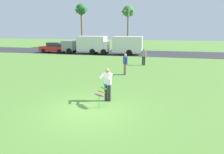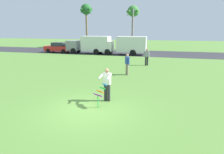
# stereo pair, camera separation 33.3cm
# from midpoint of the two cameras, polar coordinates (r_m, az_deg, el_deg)

# --- Properties ---
(ground_plane) EXTENTS (120.00, 120.00, 0.00)m
(ground_plane) POSITION_cam_midpoint_polar(r_m,az_deg,el_deg) (9.33, -7.67, -9.49)
(ground_plane) COLOR #568438
(road_strip) EXTENTS (120.00, 8.00, 0.01)m
(road_strip) POSITION_cam_midpoint_polar(r_m,az_deg,el_deg) (31.04, 7.24, 6.93)
(road_strip) COLOR #2D2D33
(road_strip) RESTS_ON ground
(person_kite_flyer) EXTENTS (0.57, 0.68, 1.73)m
(person_kite_flyer) POSITION_cam_midpoint_polar(r_m,az_deg,el_deg) (10.04, -2.27, -1.91)
(person_kite_flyer) COLOR #26262B
(person_kite_flyer) RESTS_ON ground
(kite_held) EXTENTS (0.61, 0.73, 1.10)m
(kite_held) POSITION_cam_midpoint_polar(r_m,az_deg,el_deg) (9.37, -4.13, -4.48)
(kite_held) COLOR blue
(kite_held) RESTS_ON ground
(parked_car_red) EXTENTS (4.26, 1.96, 1.60)m
(parked_car_red) POSITION_cam_midpoint_polar(r_m,az_deg,el_deg) (32.70, -16.89, 8.15)
(parked_car_red) COLOR red
(parked_car_red) RESTS_ON ground
(parked_truck_grey_van) EXTENTS (6.72, 2.17, 2.62)m
(parked_truck_grey_van) POSITION_cam_midpoint_polar(r_m,az_deg,el_deg) (30.28, -7.65, 9.42)
(parked_truck_grey_van) COLOR gray
(parked_truck_grey_van) RESTS_ON ground
(parked_truck_white_box) EXTENTS (6.74, 2.21, 2.62)m
(parked_truck_white_box) POSITION_cam_midpoint_polar(r_m,az_deg,el_deg) (28.83, 2.57, 9.31)
(parked_truck_white_box) COLOR silver
(parked_truck_white_box) RESTS_ON ground
(palm_tree_left_near) EXTENTS (2.58, 2.71, 8.51)m
(palm_tree_left_near) POSITION_cam_midpoint_polar(r_m,az_deg,el_deg) (41.15, -9.18, 18.42)
(palm_tree_left_near) COLOR brown
(palm_tree_left_near) RESTS_ON ground
(palm_tree_right_near) EXTENTS (2.58, 2.71, 8.00)m
(palm_tree_right_near) POSITION_cam_midpoint_polar(r_m,az_deg,el_deg) (39.25, 4.50, 18.10)
(palm_tree_right_near) COLOR brown
(palm_tree_right_near) RESTS_ON ground
(streetlight_pole) EXTENTS (0.24, 1.65, 7.00)m
(streetlight_pole) POSITION_cam_midpoint_polar(r_m,az_deg,el_deg) (35.69, 4.59, 14.30)
(streetlight_pole) COLOR #9E9EA3
(streetlight_pole) RESTS_ON ground
(person_walker_near) EXTENTS (0.57, 0.25, 1.73)m
(person_walker_near) POSITION_cam_midpoint_polar(r_m,az_deg,el_deg) (20.51, 8.77, 5.99)
(person_walker_near) COLOR #26262B
(person_walker_near) RESTS_ON ground
(person_walker_far) EXTENTS (0.40, 0.46, 1.73)m
(person_walker_far) POSITION_cam_midpoint_polar(r_m,az_deg,el_deg) (15.99, 3.29, 3.94)
(person_walker_far) COLOR gray
(person_walker_far) RESTS_ON ground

